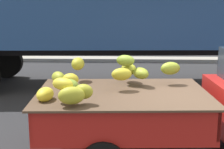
{
  "coord_description": "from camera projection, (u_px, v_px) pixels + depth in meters",
  "views": [
    {
      "loc": [
        -1.33,
        -4.93,
        2.41
      ],
      "look_at": [
        -1.53,
        0.49,
        1.26
      ],
      "focal_mm": 52.25,
      "sensor_mm": 36.0,
      "label": 1
    }
  ],
  "objects": [
    {
      "name": "curb_strip",
      "position": [
        155.0,
        60.0,
        14.26
      ],
      "size": [
        80.0,
        0.8,
        0.16
      ],
      "primitive_type": "cube",
      "color": "gray",
      "rests_on": "ground"
    },
    {
      "name": "semi_trailer",
      "position": [
        110.0,
        1.0,
        9.51
      ],
      "size": [
        12.11,
        3.17,
        3.95
      ],
      "rotation": [
        0.0,
        0.0,
        0.05
      ],
      "color": "navy",
      "rests_on": "ground"
    }
  ]
}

